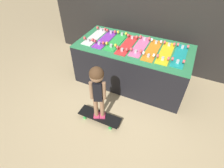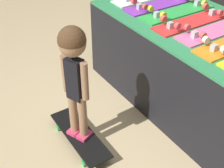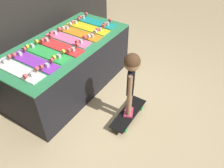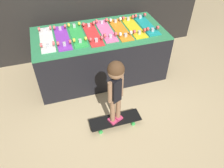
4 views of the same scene
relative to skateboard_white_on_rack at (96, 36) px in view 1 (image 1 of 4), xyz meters
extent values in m
plane|color=tan|center=(0.77, -0.66, -0.80)|extent=(16.00, 16.00, 0.00)
cube|color=black|center=(0.77, 0.72, 0.32)|extent=(4.25, 0.10, 2.24)
cube|color=black|center=(0.77, -0.02, -0.42)|extent=(2.00, 0.98, 0.76)
cube|color=#2D7F4C|center=(0.77, -0.02, -0.03)|extent=(2.00, 0.98, 0.02)
cube|color=white|center=(0.00, 0.00, -0.01)|extent=(0.19, 0.73, 0.01)
cube|color=#B7B7BC|center=(0.00, 0.24, 0.02)|extent=(0.04, 0.04, 0.05)
cylinder|color=#D84C4C|center=(0.08, 0.24, 0.05)|extent=(0.03, 0.05, 0.05)
cylinder|color=#D84C4C|center=(-0.08, 0.24, 0.05)|extent=(0.03, 0.05, 0.05)
cube|color=#B7B7BC|center=(0.00, -0.24, 0.02)|extent=(0.04, 0.04, 0.05)
cylinder|color=#D84C4C|center=(0.08, -0.24, 0.05)|extent=(0.03, 0.05, 0.05)
cylinder|color=#D84C4C|center=(-0.08, -0.24, 0.05)|extent=(0.03, 0.05, 0.05)
cube|color=purple|center=(0.22, -0.02, -0.01)|extent=(0.19, 0.73, 0.01)
cube|color=#B7B7BC|center=(0.22, 0.22, 0.02)|extent=(0.04, 0.04, 0.05)
cylinder|color=#D84C4C|center=(0.30, 0.22, 0.05)|extent=(0.03, 0.05, 0.05)
cylinder|color=#D84C4C|center=(0.14, 0.22, 0.05)|extent=(0.03, 0.05, 0.05)
cube|color=#B7B7BC|center=(0.22, -0.26, 0.02)|extent=(0.04, 0.04, 0.05)
cylinder|color=#D84C4C|center=(0.30, -0.26, 0.05)|extent=(0.03, 0.05, 0.05)
cylinder|color=#D84C4C|center=(0.14, -0.26, 0.05)|extent=(0.03, 0.05, 0.05)
cube|color=green|center=(0.44, 0.00, -0.01)|extent=(0.19, 0.73, 0.01)
cube|color=#B7B7BC|center=(0.44, 0.24, 0.02)|extent=(0.04, 0.04, 0.05)
cylinder|color=yellow|center=(0.52, 0.24, 0.05)|extent=(0.03, 0.05, 0.05)
cylinder|color=yellow|center=(0.36, 0.24, 0.05)|extent=(0.03, 0.05, 0.05)
cube|color=#B7B7BC|center=(0.44, -0.24, 0.02)|extent=(0.04, 0.04, 0.05)
cylinder|color=yellow|center=(0.52, -0.24, 0.05)|extent=(0.03, 0.05, 0.05)
cylinder|color=yellow|center=(0.36, -0.24, 0.05)|extent=(0.03, 0.05, 0.05)
cube|color=red|center=(0.66, -0.05, -0.01)|extent=(0.19, 0.73, 0.01)
cube|color=#B7B7BC|center=(0.66, 0.19, 0.02)|extent=(0.04, 0.04, 0.05)
cylinder|color=#D84C4C|center=(0.74, 0.19, 0.05)|extent=(0.03, 0.05, 0.05)
cylinder|color=#D84C4C|center=(0.58, 0.19, 0.05)|extent=(0.03, 0.05, 0.05)
cube|color=#B7B7BC|center=(0.66, -0.29, 0.02)|extent=(0.04, 0.04, 0.05)
cylinder|color=#D84C4C|center=(0.74, -0.29, 0.05)|extent=(0.03, 0.05, 0.05)
cylinder|color=#D84C4C|center=(0.58, -0.29, 0.05)|extent=(0.03, 0.05, 0.05)
cube|color=pink|center=(0.88, 0.00, -0.01)|extent=(0.19, 0.73, 0.01)
cube|color=#B7B7BC|center=(0.88, 0.24, 0.02)|extent=(0.04, 0.04, 0.05)
cylinder|color=#D84C4C|center=(0.97, 0.24, 0.05)|extent=(0.03, 0.05, 0.05)
cylinder|color=#D84C4C|center=(0.80, 0.24, 0.05)|extent=(0.03, 0.05, 0.05)
cube|color=#B7B7BC|center=(0.88, -0.24, 0.02)|extent=(0.04, 0.04, 0.05)
cylinder|color=#D84C4C|center=(0.97, -0.24, 0.05)|extent=(0.03, 0.05, 0.05)
cylinder|color=#D84C4C|center=(0.80, -0.24, 0.05)|extent=(0.03, 0.05, 0.05)
cube|color=orange|center=(1.10, -0.03, -0.01)|extent=(0.19, 0.73, 0.01)
cube|color=#B7B7BC|center=(1.10, 0.21, 0.02)|extent=(0.04, 0.04, 0.05)
cylinder|color=white|center=(1.19, 0.21, 0.05)|extent=(0.03, 0.05, 0.05)
cylinder|color=white|center=(1.02, 0.21, 0.05)|extent=(0.03, 0.05, 0.05)
cube|color=#B7B7BC|center=(1.10, -0.27, 0.02)|extent=(0.04, 0.04, 0.05)
cylinder|color=white|center=(1.19, -0.27, 0.05)|extent=(0.03, 0.05, 0.05)
cylinder|color=white|center=(1.02, -0.27, 0.05)|extent=(0.03, 0.05, 0.05)
cube|color=yellow|center=(1.33, -0.02, -0.01)|extent=(0.19, 0.73, 0.01)
cube|color=#B7B7BC|center=(1.33, 0.22, 0.02)|extent=(0.04, 0.04, 0.05)
cylinder|color=#D84C4C|center=(1.41, 0.22, 0.05)|extent=(0.03, 0.05, 0.05)
cylinder|color=#D84C4C|center=(1.24, 0.22, 0.05)|extent=(0.03, 0.05, 0.05)
cube|color=#B7B7BC|center=(1.33, -0.26, 0.02)|extent=(0.04, 0.04, 0.05)
cylinder|color=#D84C4C|center=(1.41, -0.26, 0.05)|extent=(0.03, 0.05, 0.05)
cylinder|color=#D84C4C|center=(1.24, -0.26, 0.05)|extent=(0.03, 0.05, 0.05)
cube|color=teal|center=(1.55, 0.00, -0.01)|extent=(0.19, 0.73, 0.01)
cube|color=#B7B7BC|center=(1.55, 0.24, 0.02)|extent=(0.04, 0.04, 0.05)
cylinder|color=#D84C4C|center=(1.63, 0.24, 0.05)|extent=(0.03, 0.05, 0.05)
cylinder|color=#D84C4C|center=(1.47, 0.24, 0.05)|extent=(0.03, 0.05, 0.05)
cube|color=#B7B7BC|center=(1.55, -0.24, 0.02)|extent=(0.04, 0.04, 0.05)
cylinder|color=#D84C4C|center=(1.63, -0.24, 0.05)|extent=(0.03, 0.05, 0.05)
cylinder|color=#D84C4C|center=(1.47, -0.24, 0.05)|extent=(0.03, 0.05, 0.05)
cube|color=black|center=(0.67, -1.15, -0.71)|extent=(0.69, 0.21, 0.01)
cube|color=#B7B7BC|center=(0.90, -1.15, -0.75)|extent=(0.04, 0.04, 0.05)
cylinder|color=green|center=(0.90, -1.06, -0.77)|extent=(0.05, 0.03, 0.05)
cylinder|color=green|center=(0.90, -1.24, -0.77)|extent=(0.05, 0.03, 0.05)
cube|color=#B7B7BC|center=(0.44, -1.15, -0.75)|extent=(0.04, 0.04, 0.05)
cylinder|color=green|center=(0.44, -1.06, -0.77)|extent=(0.05, 0.03, 0.05)
cylinder|color=green|center=(0.44, -1.24, -0.77)|extent=(0.05, 0.03, 0.05)
cube|color=#E03D6B|center=(0.71, -1.13, -0.69)|extent=(0.12, 0.14, 0.03)
cylinder|color=#997051|center=(0.71, -1.13, -0.49)|extent=(0.07, 0.07, 0.38)
cube|color=#E03D6B|center=(0.63, -1.17, -0.69)|extent=(0.12, 0.14, 0.03)
cylinder|color=#997051|center=(0.63, -1.17, -0.49)|extent=(0.07, 0.07, 0.38)
cube|color=black|center=(0.67, -1.15, -0.17)|extent=(0.15, 0.13, 0.33)
cylinder|color=#997051|center=(0.75, -1.12, -0.15)|extent=(0.05, 0.05, 0.30)
cylinder|color=#997051|center=(0.59, -1.19, -0.15)|extent=(0.05, 0.05, 0.30)
sphere|color=#997051|center=(0.67, -1.15, 0.12)|extent=(0.19, 0.19, 0.19)
sphere|color=#4C331E|center=(0.67, -1.15, 0.14)|extent=(0.19, 0.19, 0.19)
camera|label=1|loc=(1.58, -2.63, 1.51)|focal=28.00mm
camera|label=2|loc=(2.33, -1.91, 1.09)|focal=50.00mm
camera|label=3|loc=(-1.15, -2.04, 1.52)|focal=35.00mm
camera|label=4|loc=(0.08, -2.93, 1.59)|focal=35.00mm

